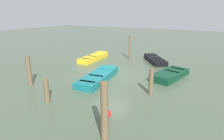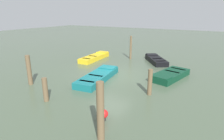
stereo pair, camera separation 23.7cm
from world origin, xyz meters
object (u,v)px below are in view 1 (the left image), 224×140
at_px(rowboat_dark_green, 170,75).
at_px(mooring_piling_center, 46,90).
at_px(mooring_piling_near_right, 29,71).
at_px(rowboat_black, 155,60).
at_px(rowboat_yellow, 94,57).
at_px(mooring_piling_far_right, 130,47).
at_px(mooring_piling_mid_left, 104,112).
at_px(mooring_piling_near_left, 151,82).
at_px(marker_buoy, 107,114).
at_px(rowboat_teal, 98,77).

height_order(rowboat_dark_green, mooring_piling_center, mooring_piling_center).
bearing_deg(mooring_piling_near_right, mooring_piling_center, -112.56).
bearing_deg(rowboat_black, rowboat_yellow, 74.11).
height_order(mooring_piling_far_right, mooring_piling_mid_left, mooring_piling_far_right).
xyz_separation_m(mooring_piling_near_left, mooring_piling_near_right, (-2.22, 6.75, 0.20)).
bearing_deg(mooring_piling_mid_left, rowboat_yellow, 36.43).
height_order(mooring_piling_near_left, mooring_piling_mid_left, mooring_piling_mid_left).
xyz_separation_m(mooring_piling_center, mooring_piling_far_right, (10.20, 0.18, 0.48)).
relative_size(mooring_piling_near_left, mooring_piling_near_right, 0.78).
height_order(rowboat_yellow, mooring_piling_near_left, mooring_piling_near_left).
bearing_deg(mooring_piling_near_left, rowboat_dark_green, -4.93).
height_order(rowboat_dark_green, mooring_piling_mid_left, mooring_piling_mid_left).
bearing_deg(mooring_piling_near_left, mooring_piling_near_right, 108.18).
bearing_deg(rowboat_yellow, mooring_piling_near_right, 178.83).
bearing_deg(marker_buoy, rowboat_yellow, 37.39).
bearing_deg(marker_buoy, mooring_piling_near_right, 79.36).
height_order(mooring_piling_near_left, mooring_piling_center, mooring_piling_near_left).
height_order(rowboat_yellow, rowboat_dark_green, same).
bearing_deg(mooring_piling_center, rowboat_black, -12.70).
xyz_separation_m(mooring_piling_near_left, marker_buoy, (-3.35, 0.73, -0.42)).
relative_size(mooring_piling_near_left, mooring_piling_center, 1.18).
xyz_separation_m(rowboat_yellow, marker_buoy, (-8.32, -6.36, 0.07)).
distance_m(mooring_piling_near_right, mooring_piling_mid_left, 6.91).
xyz_separation_m(rowboat_yellow, mooring_piling_far_right, (1.93, -2.76, 0.86)).
bearing_deg(mooring_piling_far_right, mooring_piling_center, -179.00).
height_order(rowboat_dark_green, mooring_piling_near_left, mooring_piling_near_left).
xyz_separation_m(rowboat_teal, mooring_piling_center, (-3.86, 0.47, 0.38)).
xyz_separation_m(rowboat_yellow, rowboat_dark_green, (-1.73, -7.36, 0.00)).
bearing_deg(rowboat_yellow, rowboat_dark_green, -107.11).
bearing_deg(mooring_piling_center, mooring_piling_near_right, 67.44).
bearing_deg(mooring_piling_near_right, marker_buoy, -100.64).
xyz_separation_m(rowboat_teal, rowboat_dark_green, (2.68, -3.96, 0.00)).
xyz_separation_m(rowboat_black, marker_buoy, (-10.23, -1.12, 0.07)).
relative_size(mooring_piling_mid_left, marker_buoy, 4.39).
bearing_deg(marker_buoy, mooring_piling_near_left, -12.28).
height_order(rowboat_black, mooring_piling_near_right, mooring_piling_near_right).
bearing_deg(mooring_piling_near_right, mooring_piling_near_left, -71.82).
bearing_deg(mooring_piling_center, mooring_piling_far_right, 1.00).
xyz_separation_m(rowboat_teal, mooring_piling_near_right, (-2.78, 3.07, 0.69)).
bearing_deg(mooring_piling_near_right, mooring_piling_mid_left, -108.23).
distance_m(rowboat_teal, mooring_piling_mid_left, 6.11).
xyz_separation_m(rowboat_yellow, rowboat_black, (1.92, -5.24, 0.00)).
bearing_deg(rowboat_dark_green, mooring_piling_center, -20.83).
bearing_deg(rowboat_black, mooring_piling_far_right, 53.62).
height_order(mooring_piling_center, mooring_piling_far_right, mooring_piling_far_right).
relative_size(mooring_piling_center, marker_buoy, 2.50).
distance_m(rowboat_yellow, mooring_piling_center, 8.79).
distance_m(mooring_piling_near_left, mooring_piling_far_right, 8.15).
distance_m(rowboat_teal, rowboat_black, 6.58).
bearing_deg(rowboat_teal, mooring_piling_far_right, -1.99).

